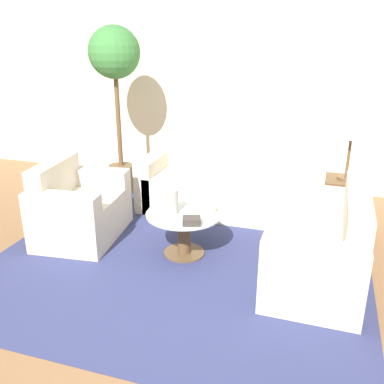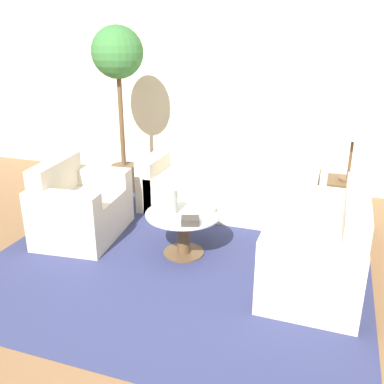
% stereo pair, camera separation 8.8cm
% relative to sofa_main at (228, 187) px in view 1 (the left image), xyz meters
% --- Properties ---
extents(ground_plane, '(14.00, 14.00, 0.00)m').
position_rel_sofa_main_xyz_m(ground_plane, '(-0.11, -2.06, -0.28)').
color(ground_plane, brown).
extents(wall_back, '(10.00, 0.06, 2.60)m').
position_rel_sofa_main_xyz_m(wall_back, '(-0.11, 1.03, 1.02)').
color(wall_back, beige).
rests_on(wall_back, ground_plane).
extents(rug, '(3.42, 3.28, 0.01)m').
position_rel_sofa_main_xyz_m(rug, '(-0.14, -1.22, -0.28)').
color(rug, navy).
rests_on(rug, ground_plane).
extents(sofa_main, '(2.02, 0.79, 0.83)m').
position_rel_sofa_main_xyz_m(sofa_main, '(0.00, 0.00, 0.00)').
color(sofa_main, beige).
rests_on(sofa_main, ground_plane).
extents(armchair, '(0.83, 1.06, 0.80)m').
position_rel_sofa_main_xyz_m(armchair, '(-1.33, -1.17, 0.00)').
color(armchair, beige).
rests_on(armchair, ground_plane).
extents(loveseat, '(0.78, 1.41, 0.82)m').
position_rel_sofa_main_xyz_m(loveseat, '(1.14, -1.26, 0.00)').
color(loveseat, beige).
rests_on(loveseat, ground_plane).
extents(coffee_table, '(0.72, 0.72, 0.43)m').
position_rel_sofa_main_xyz_m(coffee_table, '(-0.14, -1.22, -0.01)').
color(coffee_table, brown).
rests_on(coffee_table, ground_plane).
extents(side_table, '(0.40, 0.40, 0.56)m').
position_rel_sofa_main_xyz_m(side_table, '(1.30, -0.14, -0.00)').
color(side_table, brown).
rests_on(side_table, ground_plane).
extents(table_lamp, '(0.33, 0.33, 0.70)m').
position_rel_sofa_main_xyz_m(table_lamp, '(1.30, -0.14, 0.84)').
color(table_lamp, brown).
rests_on(table_lamp, side_table).
extents(potted_plant, '(0.63, 0.63, 2.11)m').
position_rel_sofa_main_xyz_m(potted_plant, '(-1.49, 0.18, 1.27)').
color(potted_plant, brown).
rests_on(potted_plant, ground_plane).
extents(vase, '(0.10, 0.10, 0.23)m').
position_rel_sofa_main_xyz_m(vase, '(-0.24, -1.24, 0.26)').
color(vase, '#9E998E').
rests_on(vase, coffee_table).
extents(bowl, '(0.18, 0.18, 0.05)m').
position_rel_sofa_main_xyz_m(bowl, '(0.06, -1.11, 0.17)').
color(bowl, beige).
rests_on(bowl, coffee_table).
extents(book_stack, '(0.19, 0.18, 0.06)m').
position_rel_sofa_main_xyz_m(book_stack, '(0.00, -1.43, 0.18)').
color(book_stack, '#38332D').
rests_on(book_stack, coffee_table).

